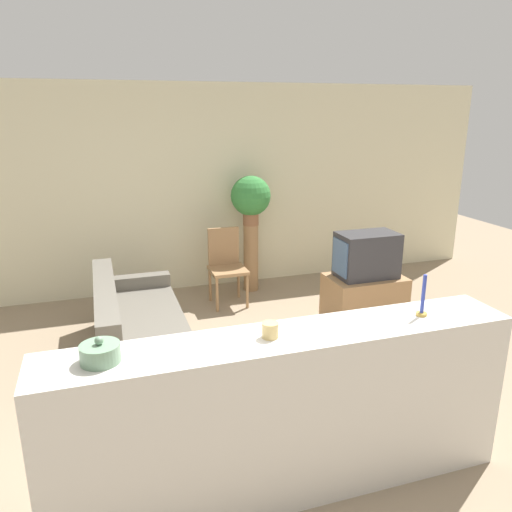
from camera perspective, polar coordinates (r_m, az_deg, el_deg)
The scene contains 12 objects.
ground_plane at distance 4.01m, azimuth 0.22°, elevation -19.77°, with size 14.00×14.00×0.00m, color gray.
wall_back at distance 6.66m, azimuth -9.13°, elevation 7.47°, with size 9.00×0.06×2.70m.
couch at distance 5.09m, azimuth -13.43°, elevation -8.30°, with size 0.83×1.87×0.77m.
tv_stand at distance 5.93m, azimuth 12.24°, elevation -4.72°, with size 0.86×0.57×0.53m.
television at distance 5.76m, azimuth 12.50°, elevation 0.11°, with size 0.68×0.41×0.51m.
wooden_chair at distance 6.24m, azimuth -3.42°, elevation -0.77°, with size 0.44×0.44×0.95m.
plant_stand at distance 6.69m, azimuth -0.58°, elevation -0.19°, with size 0.20×0.20×0.90m.
potted_plant at distance 6.50m, azimuth -0.60°, elevation 6.77°, with size 0.52×0.52×0.65m.
foreground_counter at distance 3.26m, azimuth 3.52°, elevation -17.65°, with size 2.91×0.44×1.09m.
decorative_bowl at distance 2.79m, azimuth -17.38°, elevation -10.53°, with size 0.21×0.21×0.15m.
candle_jar at distance 2.93m, azimuth 1.65°, elevation -8.47°, with size 0.10×0.10×0.09m.
candlestick at distance 3.38m, azimuth 18.51°, elevation -5.01°, with size 0.07×0.07×0.28m.
Camera 1 is at (-1.01, -3.07, 2.38)m, focal length 35.00 mm.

